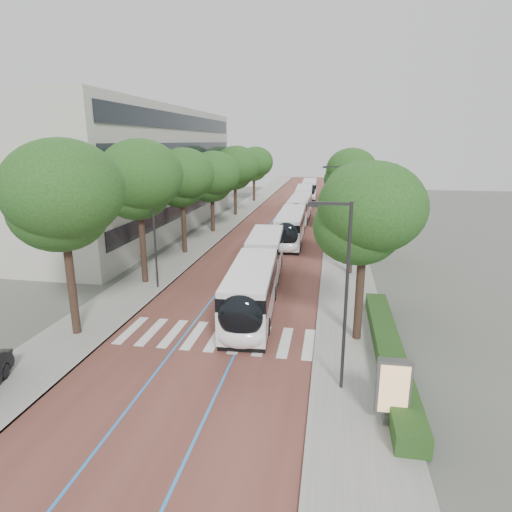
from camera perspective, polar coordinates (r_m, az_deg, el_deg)
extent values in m
plane|color=#51544C|center=(23.03, -6.41, -11.73)|extent=(160.00, 160.00, 0.00)
cube|color=#552D26|center=(60.86, 4.19, 5.24)|extent=(11.00, 140.00, 0.02)
cube|color=gray|center=(62.04, -2.74, 5.50)|extent=(4.00, 140.00, 0.12)
cube|color=gray|center=(60.57, 11.29, 4.99)|extent=(4.00, 140.00, 0.12)
cube|color=gray|center=(61.66, -1.01, 5.45)|extent=(0.20, 140.00, 0.14)
cube|color=gray|center=(60.55, 9.49, 5.07)|extent=(0.20, 140.00, 0.14)
cube|color=silver|center=(25.51, -16.31, -9.44)|extent=(0.55, 3.60, 0.01)
cube|color=silver|center=(25.01, -13.70, -9.76)|extent=(0.55, 3.60, 0.01)
cube|color=silver|center=(24.56, -10.98, -10.08)|extent=(0.55, 3.60, 0.01)
cube|color=silver|center=(24.16, -8.17, -10.38)|extent=(0.55, 3.60, 0.01)
cube|color=silver|center=(23.83, -5.26, -10.66)|extent=(0.55, 3.60, 0.01)
cube|color=silver|center=(23.55, -2.27, -10.93)|extent=(0.55, 3.60, 0.01)
cube|color=silver|center=(23.34, 0.79, -11.17)|extent=(0.55, 3.60, 0.01)
cube|color=silver|center=(23.20, 3.90, -11.38)|extent=(0.55, 3.60, 0.01)
cube|color=silver|center=(23.12, 7.05, -11.56)|extent=(0.55, 3.60, 0.01)
cube|color=blue|center=(61.04, 2.69, 5.31)|extent=(0.12, 126.00, 0.01)
cube|color=blue|center=(60.72, 5.70, 5.20)|extent=(0.12, 126.00, 0.01)
cube|color=#A19E95|center=(54.18, -18.47, 10.77)|extent=(18.00, 40.00, 14.00)
cube|color=black|center=(50.97, -9.03, 6.59)|extent=(0.12, 38.00, 1.60)
cube|color=black|center=(50.61, -9.18, 10.17)|extent=(0.12, 38.00, 1.60)
cube|color=black|center=(50.45, -9.33, 13.79)|extent=(0.12, 38.00, 1.60)
cube|color=black|center=(50.48, -9.48, 17.20)|extent=(0.12, 38.00, 1.60)
cube|color=#1C3E15|center=(22.20, 17.26, -11.93)|extent=(1.20, 14.00, 0.80)
cylinder|color=#2B2B2D|center=(17.81, 11.92, -5.72)|extent=(0.14, 0.14, 8.00)
cube|color=#2B2B2D|center=(16.83, 9.90, 6.92)|extent=(1.70, 0.12, 0.12)
cube|color=#2B2B2D|center=(16.86, 7.49, 6.75)|extent=(0.50, 0.20, 0.10)
cylinder|color=#2B2B2D|center=(42.14, 11.01, 6.29)|extent=(0.14, 0.14, 8.00)
cube|color=#2B2B2D|center=(41.74, 10.16, 11.64)|extent=(1.70, 0.12, 0.12)
cube|color=#2B2B2D|center=(41.75, 9.18, 11.57)|extent=(0.50, 0.20, 0.10)
cylinder|color=#2B2B2D|center=(30.85, -13.39, 3.01)|extent=(0.14, 0.14, 8.00)
cylinder|color=black|center=(25.09, -23.31, -4.13)|extent=(0.44, 0.44, 5.25)
ellipsoid|color=#1C4516|center=(24.05, -24.49, 6.69)|extent=(6.01, 6.01, 5.11)
cylinder|color=black|center=(32.62, -14.81, 0.89)|extent=(0.44, 0.44, 5.28)
ellipsoid|color=#1C4516|center=(31.84, -15.39, 9.30)|extent=(5.92, 5.92, 5.04)
cylinder|color=black|center=(40.80, -9.58, 3.68)|extent=(0.44, 0.44, 4.88)
ellipsoid|color=#1C4516|center=(40.18, -9.86, 9.89)|extent=(5.52, 5.52, 4.69)
cylinder|color=black|center=(50.22, -5.79, 5.64)|extent=(0.44, 0.44, 4.38)
ellipsoid|color=#1C4516|center=(49.73, -5.91, 10.17)|extent=(6.03, 6.03, 5.12)
cylinder|color=black|center=(61.72, -2.77, 7.54)|extent=(0.44, 0.44, 4.57)
ellipsoid|color=#1C4516|center=(61.31, -2.82, 11.39)|extent=(6.44, 6.44, 5.48)
cylinder|color=black|center=(76.32, -0.27, 8.95)|extent=(0.44, 0.44, 4.45)
ellipsoid|color=#1C4516|center=(76.00, -0.27, 11.98)|extent=(6.16, 6.16, 5.24)
cylinder|color=black|center=(23.16, 13.58, -5.57)|extent=(0.44, 0.44, 4.70)
ellipsoid|color=#1C4516|center=(22.06, 14.26, 4.88)|extent=(5.32, 5.32, 4.52)
cylinder|color=black|center=(34.70, 12.48, 1.04)|extent=(0.44, 0.44, 4.30)
ellipsoid|color=#1C4516|center=(33.99, 12.85, 7.44)|extent=(5.17, 5.17, 4.39)
cylinder|color=black|center=(48.36, 11.90, 5.31)|extent=(0.44, 0.44, 4.84)
ellipsoid|color=#1C4516|center=(47.83, 12.19, 10.51)|extent=(5.35, 5.35, 4.55)
cylinder|color=black|center=(64.20, 11.52, 7.56)|extent=(0.44, 0.44, 4.59)
ellipsoid|color=#1C4516|center=(63.81, 11.71, 11.27)|extent=(4.96, 4.96, 4.22)
cylinder|color=black|center=(30.39, 0.55, -1.31)|extent=(2.35, 1.05, 2.30)
cube|color=silver|center=(25.72, -0.60, -5.61)|extent=(3.11, 9.50, 1.82)
cube|color=black|center=(25.34, -0.61, -3.20)|extent=(3.14, 9.32, 0.97)
cube|color=silver|center=(25.14, -0.61, -1.81)|extent=(3.05, 9.31, 0.31)
cube|color=black|center=(26.12, -0.59, -7.85)|extent=(3.03, 9.13, 0.35)
cube|color=silver|center=(34.67, 1.26, -0.13)|extent=(3.00, 7.89, 1.82)
cube|color=black|center=(34.39, 1.27, 1.71)|extent=(3.03, 7.74, 0.97)
cube|color=silver|center=(34.25, 1.27, 2.75)|extent=(2.94, 7.73, 0.31)
cube|color=black|center=(34.97, 1.25, -1.85)|extent=(2.93, 7.58, 0.35)
ellipsoid|color=black|center=(21.27, -2.07, -8.03)|extent=(2.42, 1.25, 2.28)
ellipsoid|color=silver|center=(21.70, -2.06, -10.85)|extent=(2.41, 1.15, 1.14)
cylinder|color=black|center=(24.08, -3.95, -9.10)|extent=(0.36, 1.02, 1.00)
cylinder|color=black|center=(23.81, 1.48, -9.36)|extent=(0.36, 1.02, 1.00)
cylinder|color=black|center=(36.58, -0.28, -0.55)|extent=(0.36, 1.02, 1.00)
cylinder|color=black|center=(36.41, 3.25, -0.65)|extent=(0.36, 1.02, 1.00)
cylinder|color=black|center=(28.99, -2.09, -4.80)|extent=(0.36, 1.02, 1.00)
cylinder|color=black|center=(28.76, 2.38, -4.96)|extent=(0.36, 1.02, 1.00)
cube|color=silver|center=(45.47, 4.68, 3.49)|extent=(2.71, 12.04, 1.82)
cube|color=black|center=(45.26, 4.71, 4.90)|extent=(2.74, 11.80, 0.97)
cube|color=silver|center=(45.15, 4.73, 5.70)|extent=(2.65, 11.80, 0.31)
cube|color=black|center=(45.70, 4.65, 2.15)|extent=(2.65, 11.56, 0.35)
ellipsoid|color=black|center=(39.61, 4.04, 2.87)|extent=(2.37, 1.14, 2.28)
ellipsoid|color=silver|center=(39.82, 4.00, 1.25)|extent=(2.37, 1.04, 1.14)
cylinder|color=black|center=(42.24, 2.75, 1.57)|extent=(0.32, 1.01, 1.00)
cylinder|color=black|center=(42.06, 5.81, 1.45)|extent=(0.32, 1.01, 1.00)
cylinder|color=black|center=(49.43, 3.70, 3.54)|extent=(0.32, 1.01, 1.00)
cylinder|color=black|center=(49.28, 6.32, 3.44)|extent=(0.32, 1.01, 1.00)
cube|color=silver|center=(58.06, 5.85, 5.98)|extent=(2.58, 12.02, 1.82)
cube|color=black|center=(57.89, 5.88, 7.09)|extent=(2.62, 11.78, 0.97)
cube|color=silver|center=(57.81, 5.90, 7.72)|extent=(2.53, 11.78, 0.31)
cube|color=black|center=(58.24, 5.82, 4.92)|extent=(2.53, 11.54, 0.35)
ellipsoid|color=black|center=(52.19, 5.34, 5.80)|extent=(2.36, 1.12, 2.28)
ellipsoid|color=silver|center=(52.33, 5.31, 4.56)|extent=(2.36, 1.02, 1.14)
cylinder|color=black|center=(54.76, 4.34, 4.66)|extent=(0.31, 1.00, 1.00)
cylinder|color=black|center=(54.57, 6.70, 4.56)|extent=(0.31, 1.00, 1.00)
cylinder|color=black|center=(62.02, 5.08, 5.86)|extent=(0.31, 1.00, 1.00)
cylinder|color=black|center=(61.85, 7.17, 5.78)|extent=(0.31, 1.00, 1.00)
cube|color=silver|center=(70.31, 6.40, 7.54)|extent=(2.99, 12.09, 1.82)
cube|color=black|center=(70.17, 6.42, 8.46)|extent=(3.02, 11.85, 0.97)
cube|color=silver|center=(70.10, 6.44, 8.99)|extent=(2.93, 11.85, 0.31)
cube|color=black|center=(70.46, 6.37, 6.67)|extent=(2.92, 11.61, 0.35)
ellipsoid|color=black|center=(64.41, 6.28, 7.53)|extent=(2.39, 1.20, 2.28)
ellipsoid|color=silver|center=(64.52, 6.25, 6.52)|extent=(2.39, 1.10, 1.14)
cylinder|color=black|center=(66.89, 5.32, 6.53)|extent=(0.34, 1.01, 1.00)
cylinder|color=black|center=(66.83, 7.27, 6.47)|extent=(0.34, 1.01, 1.00)
cylinder|color=black|center=(74.21, 5.58, 7.36)|extent=(0.34, 1.01, 1.00)
cylinder|color=black|center=(74.16, 7.34, 7.31)|extent=(0.34, 1.01, 1.00)
cube|color=silver|center=(82.64, 7.13, 8.63)|extent=(2.86, 12.07, 1.82)
cube|color=black|center=(82.53, 7.16, 9.42)|extent=(2.90, 11.83, 0.97)
cube|color=silver|center=(82.47, 7.17, 9.86)|extent=(2.81, 11.83, 0.31)
cube|color=black|center=(82.77, 7.11, 7.88)|extent=(2.80, 11.59, 0.35)
ellipsoid|color=black|center=(76.75, 7.04, 8.70)|extent=(2.38, 1.17, 2.28)
ellipsoid|color=silver|center=(76.83, 7.02, 7.86)|extent=(2.38, 1.07, 1.14)
cylinder|color=black|center=(79.19, 6.23, 7.83)|extent=(0.33, 1.01, 1.00)
cylinder|color=black|center=(79.14, 7.88, 7.77)|extent=(0.33, 1.01, 1.00)
cylinder|color=black|center=(86.53, 6.42, 8.43)|extent=(0.33, 1.01, 1.00)
cylinder|color=black|center=(86.49, 7.93, 8.38)|extent=(0.33, 1.01, 1.00)
cube|color=#59595B|center=(17.87, 17.49, -19.85)|extent=(0.58, 0.49, 0.38)
cube|color=#59595B|center=(17.18, 17.84, -16.29)|extent=(1.25, 0.36, 2.21)
cube|color=#DEAB76|center=(17.03, 17.93, -16.61)|extent=(1.05, 0.04, 1.92)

